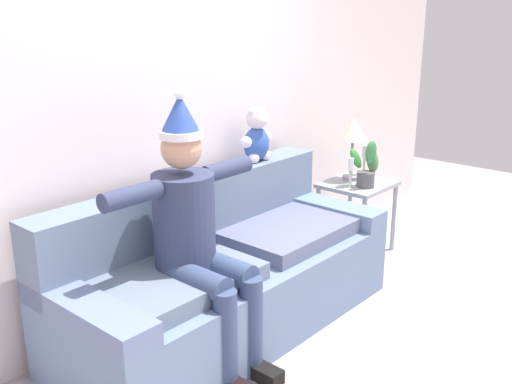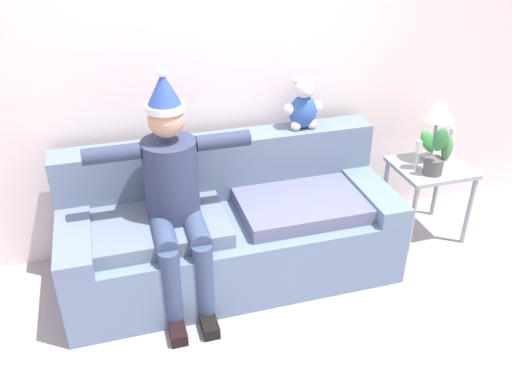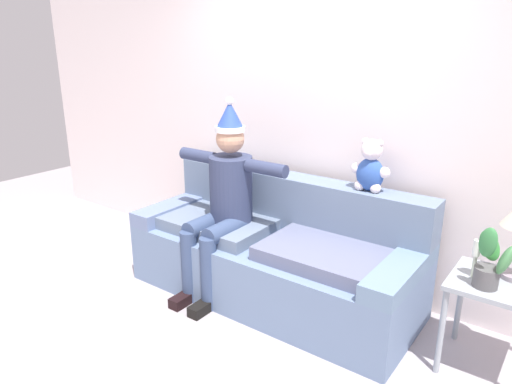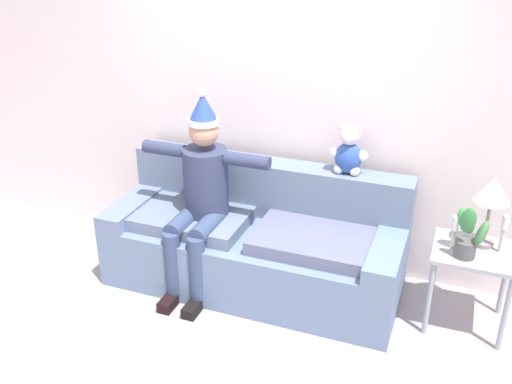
{
  "view_description": "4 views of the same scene",
  "coord_description": "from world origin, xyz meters",
  "px_view_note": "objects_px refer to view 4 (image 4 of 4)",
  "views": [
    {
      "loc": [
        -2.39,
        -1.33,
        1.93
      ],
      "look_at": [
        0.08,
        0.83,
        0.92
      ],
      "focal_mm": 41.2,
      "sensor_mm": 36.0,
      "label": 1
    },
    {
      "loc": [
        -0.71,
        -2.04,
        2.45
      ],
      "look_at": [
        0.13,
        0.81,
        0.74
      ],
      "focal_mm": 37.73,
      "sensor_mm": 36.0,
      "label": 2
    },
    {
      "loc": [
        1.88,
        -1.78,
        1.95
      ],
      "look_at": [
        -0.01,
        0.79,
        0.92
      ],
      "focal_mm": 32.92,
      "sensor_mm": 36.0,
      "label": 3
    },
    {
      "loc": [
        1.39,
        -2.62,
        2.62
      ],
      "look_at": [
        0.07,
        0.82,
        0.88
      ],
      "focal_mm": 40.31,
      "sensor_mm": 36.0,
      "label": 4
    }
  ],
  "objects_px": {
    "person_seated": "(200,192)",
    "potted_plant": "(469,235)",
    "couch": "(256,241)",
    "teddy_bear": "(349,152)",
    "table_lamp": "(493,193)",
    "side_table": "(473,262)",
    "candle_short": "(504,228)",
    "candle_tall": "(454,228)"
  },
  "relations": [
    {
      "from": "person_seated",
      "to": "potted_plant",
      "type": "distance_m",
      "value": 1.91
    },
    {
      "from": "couch",
      "to": "teddy_bear",
      "type": "bearing_deg",
      "value": 23.66
    },
    {
      "from": "teddy_bear",
      "to": "table_lamp",
      "type": "height_order",
      "value": "teddy_bear"
    },
    {
      "from": "side_table",
      "to": "person_seated",
      "type": "bearing_deg",
      "value": -174.4
    },
    {
      "from": "teddy_bear",
      "to": "candle_short",
      "type": "height_order",
      "value": "teddy_bear"
    },
    {
      "from": "person_seated",
      "to": "potted_plant",
      "type": "relative_size",
      "value": 4.05
    },
    {
      "from": "table_lamp",
      "to": "teddy_bear",
      "type": "bearing_deg",
      "value": 171.38
    },
    {
      "from": "teddy_bear",
      "to": "candle_short",
      "type": "relative_size",
      "value": 1.39
    },
    {
      "from": "person_seated",
      "to": "candle_tall",
      "type": "relative_size",
      "value": 6.54
    },
    {
      "from": "candle_tall",
      "to": "candle_short",
      "type": "distance_m",
      "value": 0.31
    },
    {
      "from": "teddy_bear",
      "to": "potted_plant",
      "type": "bearing_deg",
      "value": -21.25
    },
    {
      "from": "couch",
      "to": "table_lamp",
      "type": "xyz_separation_m",
      "value": [
        1.63,
        0.12,
        0.64
      ]
    },
    {
      "from": "couch",
      "to": "side_table",
      "type": "height_order",
      "value": "couch"
    },
    {
      "from": "teddy_bear",
      "to": "candle_tall",
      "type": "xyz_separation_m",
      "value": [
        0.81,
        -0.27,
        -0.34
      ]
    },
    {
      "from": "potted_plant",
      "to": "candle_tall",
      "type": "xyz_separation_m",
      "value": [
        -0.1,
        0.08,
        -0.01
      ]
    },
    {
      "from": "person_seated",
      "to": "potted_plant",
      "type": "height_order",
      "value": "person_seated"
    },
    {
      "from": "side_table",
      "to": "candle_tall",
      "type": "xyz_separation_m",
      "value": [
        -0.15,
        -0.02,
        0.25
      ]
    },
    {
      "from": "teddy_bear",
      "to": "potted_plant",
      "type": "xyz_separation_m",
      "value": [
        0.9,
        -0.35,
        -0.33
      ]
    },
    {
      "from": "couch",
      "to": "person_seated",
      "type": "height_order",
      "value": "person_seated"
    },
    {
      "from": "couch",
      "to": "teddy_bear",
      "type": "distance_m",
      "value": 1.0
    },
    {
      "from": "teddy_bear",
      "to": "person_seated",
      "type": "bearing_deg",
      "value": -156.14
    },
    {
      "from": "couch",
      "to": "table_lamp",
      "type": "height_order",
      "value": "table_lamp"
    },
    {
      "from": "side_table",
      "to": "candle_short",
      "type": "bearing_deg",
      "value": 14.66
    },
    {
      "from": "person_seated",
      "to": "table_lamp",
      "type": "distance_m",
      "value": 2.04
    },
    {
      "from": "person_seated",
      "to": "candle_short",
      "type": "distance_m",
      "value": 2.13
    },
    {
      "from": "teddy_bear",
      "to": "table_lamp",
      "type": "relative_size",
      "value": 0.75
    },
    {
      "from": "couch",
      "to": "table_lamp",
      "type": "relative_size",
      "value": 4.41
    },
    {
      "from": "table_lamp",
      "to": "side_table",
      "type": "bearing_deg",
      "value": -115.69
    },
    {
      "from": "couch",
      "to": "teddy_bear",
      "type": "relative_size",
      "value": 5.91
    },
    {
      "from": "couch",
      "to": "side_table",
      "type": "xyz_separation_m",
      "value": [
        1.58,
        0.02,
        0.15
      ]
    },
    {
      "from": "side_table",
      "to": "candle_tall",
      "type": "distance_m",
      "value": 0.29
    },
    {
      "from": "couch",
      "to": "side_table",
      "type": "distance_m",
      "value": 1.59
    },
    {
      "from": "side_table",
      "to": "potted_plant",
      "type": "distance_m",
      "value": 0.28
    },
    {
      "from": "couch",
      "to": "candle_short",
      "type": "height_order",
      "value": "couch"
    },
    {
      "from": "couch",
      "to": "teddy_bear",
      "type": "height_order",
      "value": "teddy_bear"
    },
    {
      "from": "person_seated",
      "to": "side_table",
      "type": "bearing_deg",
      "value": 5.6
    },
    {
      "from": "table_lamp",
      "to": "candle_short",
      "type": "xyz_separation_m",
      "value": [
        0.11,
        -0.06,
        -0.22
      ]
    },
    {
      "from": "person_seated",
      "to": "side_table",
      "type": "xyz_separation_m",
      "value": [
        1.96,
        0.19,
        -0.29
      ]
    },
    {
      "from": "couch",
      "to": "potted_plant",
      "type": "bearing_deg",
      "value": -2.96
    },
    {
      "from": "side_table",
      "to": "table_lamp",
      "type": "height_order",
      "value": "table_lamp"
    },
    {
      "from": "couch",
      "to": "side_table",
      "type": "bearing_deg",
      "value": 0.78
    },
    {
      "from": "side_table",
      "to": "table_lamp",
      "type": "distance_m",
      "value": 0.5
    }
  ]
}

